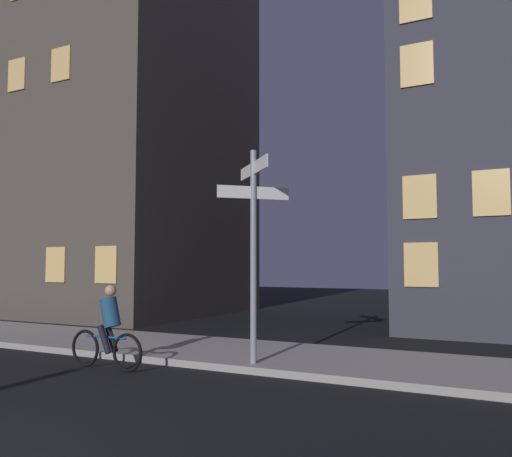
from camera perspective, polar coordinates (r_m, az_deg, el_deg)
sidewalk_kerb at (r=11.62m, az=0.43°, el=-13.47°), size 40.00×3.17×0.14m
signpost at (r=10.15m, az=-0.28°, el=-0.63°), size 1.20×1.20×4.07m
cyclist at (r=10.71m, az=-15.64°, el=-10.48°), size 1.82×0.34×1.61m
building_left_block at (r=24.64m, az=-14.30°, el=15.82°), size 9.08×8.67×20.54m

